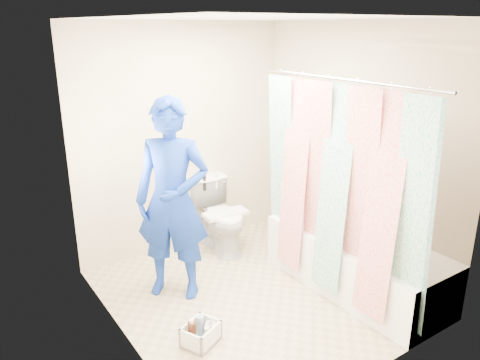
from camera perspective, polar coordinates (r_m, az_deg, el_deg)
floor at (r=4.43m, az=1.73°, el=-13.72°), size 2.60×2.60×0.00m
ceiling at (r=3.75m, az=2.10°, el=19.12°), size 2.40×2.60×0.02m
wall_back at (r=4.99m, az=-6.96°, el=4.91°), size 2.40×0.02×2.40m
wall_front at (r=3.04m, az=16.57°, el=-4.70°), size 2.40×0.02×2.40m
wall_left at (r=3.39m, az=-14.72°, el=-2.09°), size 0.02×2.60×2.40m
wall_right at (r=4.71m, az=13.80°, el=3.68°), size 0.02×2.60×2.40m
bathtub at (r=4.53m, az=13.88°, el=-9.60°), size 0.70×1.75×0.50m
curtain_rod at (r=3.80m, az=12.42°, el=11.90°), size 0.02×1.90×0.02m
shower_curtain at (r=4.00m, az=11.52°, el=-1.43°), size 0.06×1.75×1.80m
toilet at (r=5.09m, az=-2.41°, el=-4.35°), size 0.48×0.79×0.77m
tank_lid at (r=4.97m, az=-1.75°, el=-4.11°), size 0.49×0.24×0.04m
tank_internals at (r=5.12m, az=-3.98°, el=0.20°), size 0.19×0.06×0.25m
plumber at (r=4.11m, az=-8.24°, el=-2.49°), size 0.78×0.76×1.80m
cleaning_caddy at (r=3.82m, az=-4.70°, el=-18.20°), size 0.34×0.31×0.21m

